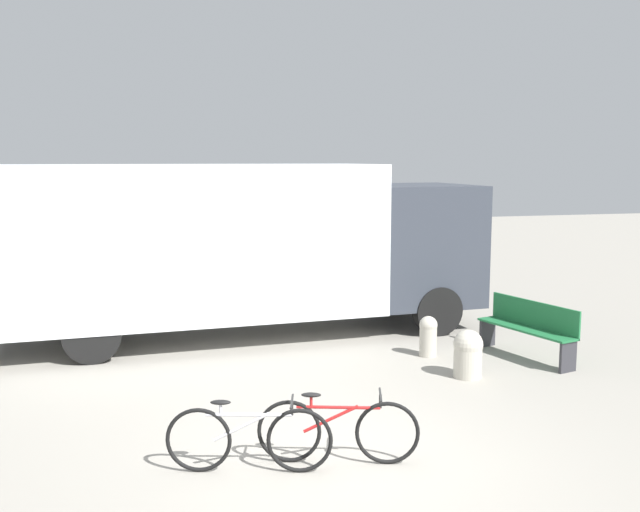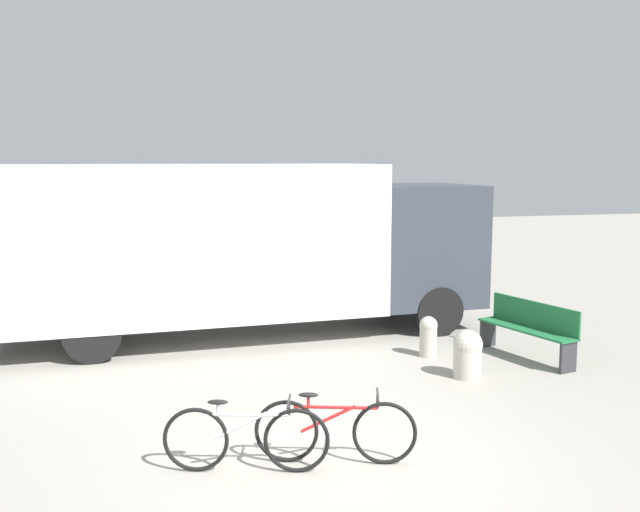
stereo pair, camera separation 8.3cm
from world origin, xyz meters
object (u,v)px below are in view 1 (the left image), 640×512
at_px(bicycle_middle, 338,430).
at_px(bollard_far_bench, 428,335).
at_px(delivery_truck, 243,242).
at_px(bicycle_near, 249,438).
at_px(bollard_near_bench, 468,353).
at_px(park_bench, 529,326).

relative_size(bicycle_middle, bollard_far_bench, 2.48).
bearing_deg(delivery_truck, bollard_far_bench, -40.81).
distance_m(delivery_truck, bicycle_near, 6.16).
bearing_deg(bicycle_middle, bollard_far_bench, 71.61).
xyz_separation_m(bollard_near_bench, bollard_far_bench, (-0.10, 1.26, -0.01)).
bearing_deg(bollard_far_bench, bollard_near_bench, -85.34).
relative_size(bicycle_near, bollard_far_bench, 2.51).
relative_size(bicycle_middle, bollard_near_bench, 2.31).
relative_size(delivery_truck, bollard_near_bench, 12.09).
bearing_deg(bicycle_middle, bicycle_near, -163.94).
distance_m(bicycle_middle, bollard_far_bench, 4.61).
distance_m(bicycle_near, bicycle_middle, 0.99).
xyz_separation_m(park_bench, bollard_near_bench, (-1.49, -0.72, -0.16)).
xyz_separation_m(bicycle_near, bicycle_middle, (0.98, -0.03, 0.00)).
height_order(park_bench, bollard_far_bench, park_bench).
bearing_deg(bollard_near_bench, bicycle_near, -147.40).
height_order(bollard_near_bench, bollard_far_bench, bollard_near_bench).
relative_size(delivery_truck, bollard_far_bench, 13.03).
bearing_deg(bollard_far_bench, bicycle_near, -135.08).
bearing_deg(bollard_far_bench, park_bench, -18.95).
bearing_deg(delivery_truck, bollard_near_bench, -52.52).
bearing_deg(bicycle_middle, bollard_near_bench, 58.87).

